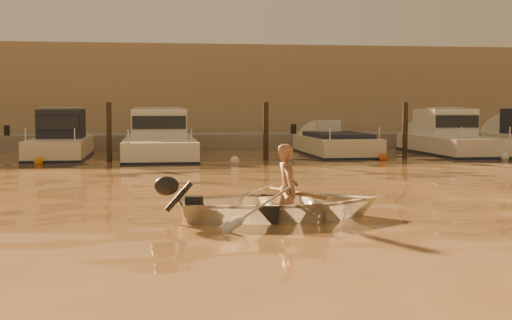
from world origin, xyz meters
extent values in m
plane|color=olive|center=(0.00, 0.00, 0.00)|extent=(160.00, 160.00, 0.00)
imported|color=silver|center=(-1.92, 1.30, 0.24)|extent=(3.54, 2.60, 0.71)
imported|color=#936349|center=(-1.82, 1.30, 0.47)|extent=(0.39, 0.58, 1.55)
cylinder|color=brown|center=(-1.67, 1.31, 0.42)|extent=(0.58, 2.05, 0.13)
cylinder|color=brown|center=(-1.87, 1.30, 0.42)|extent=(0.33, 2.09, 0.13)
cylinder|color=#2D2319|center=(-5.50, 13.80, 0.90)|extent=(0.18, 0.18, 2.20)
cylinder|color=#2D2319|center=(-0.20, 13.80, 0.90)|extent=(0.18, 0.18, 2.20)
cylinder|color=#2D2319|center=(4.80, 13.80, 0.90)|extent=(0.18, 0.18, 2.20)
sphere|color=orange|center=(-7.71, 13.20, 0.10)|extent=(0.30, 0.30, 0.30)
sphere|color=white|center=(-1.43, 12.46, 0.10)|extent=(0.30, 0.30, 0.30)
sphere|color=#CD4818|center=(3.77, 13.11, 0.10)|extent=(0.30, 0.30, 0.30)
sphere|color=silver|center=(8.11, 12.87, 0.10)|extent=(0.30, 0.30, 0.30)
cube|color=gray|center=(0.00, 21.50, 0.15)|extent=(52.00, 4.00, 1.00)
cube|color=#9E8466|center=(0.00, 27.00, 2.40)|extent=(46.00, 7.00, 4.80)
camera|label=1|loc=(-4.04, -10.40, 1.90)|focal=50.00mm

